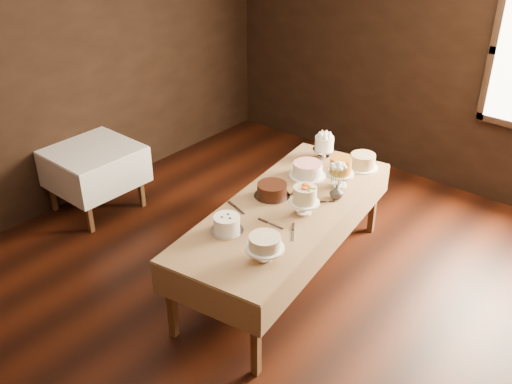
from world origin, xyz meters
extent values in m
cube|color=black|center=(0.00, 0.00, 0.00)|extent=(5.00, 6.00, 0.01)
cube|color=black|center=(0.00, 3.00, 1.40)|extent=(5.00, 0.02, 2.80)
cube|color=black|center=(-2.50, 0.00, 1.40)|extent=(0.02, 6.00, 2.80)
cube|color=#4B301C|center=(-0.12, -0.64, 0.33)|extent=(0.06, 0.06, 0.65)
cube|color=#4B301C|center=(-0.44, 1.50, 0.33)|extent=(0.06, 0.06, 0.65)
cube|color=#4B301C|center=(0.62, -0.54, 0.33)|extent=(0.06, 0.06, 0.65)
cube|color=#4B301C|center=(0.30, 1.61, 0.33)|extent=(0.06, 0.06, 0.65)
cube|color=#4B301C|center=(0.09, 0.48, 0.69)|extent=(1.18, 2.39, 0.04)
cube|color=#9B7752|center=(0.09, 0.48, 0.72)|extent=(1.25, 2.45, 0.01)
cube|color=#4B301C|center=(-2.46, -0.16, 0.32)|extent=(0.05, 0.05, 0.64)
cube|color=#4B301C|center=(-2.45, 0.49, 0.32)|extent=(0.05, 0.05, 0.64)
cube|color=#4B301C|center=(-1.82, -0.17, 0.32)|extent=(0.05, 0.05, 0.64)
cube|color=#4B301C|center=(-1.81, 0.48, 0.32)|extent=(0.05, 0.05, 0.64)
cube|color=#4B301C|center=(-2.14, 0.16, 0.66)|extent=(0.76, 0.76, 0.04)
cube|color=white|center=(-2.14, 0.16, 0.69)|extent=(0.84, 0.84, 0.01)
cylinder|color=silver|center=(-0.19, 1.43, 0.78)|extent=(0.21, 0.21, 0.10)
cylinder|color=white|center=(-0.19, 1.43, 0.89)|extent=(0.23, 0.23, 0.12)
cylinder|color=white|center=(0.21, 1.49, 0.73)|extent=(0.29, 0.29, 0.01)
cylinder|color=beige|center=(0.21, 1.49, 0.80)|extent=(0.31, 0.31, 0.12)
cylinder|color=white|center=(-0.08, 1.02, 0.73)|extent=(0.33, 0.33, 0.01)
cylinder|color=white|center=(-0.08, 1.02, 0.79)|extent=(0.34, 0.34, 0.11)
cylinder|color=white|center=(0.23, 1.05, 0.79)|extent=(0.25, 0.25, 0.14)
cylinder|color=#C0711B|center=(0.23, 1.05, 0.94)|extent=(0.26, 0.26, 0.14)
cylinder|color=silver|center=(-0.10, 0.53, 0.73)|extent=(0.31, 0.31, 0.01)
cylinder|color=black|center=(-0.10, 0.53, 0.79)|extent=(0.25, 0.25, 0.11)
cylinder|color=white|center=(0.26, 0.49, 0.79)|extent=(0.24, 0.24, 0.12)
cylinder|color=beige|center=(0.26, 0.49, 0.91)|extent=(0.27, 0.27, 0.13)
cylinder|color=silver|center=(-0.03, -0.11, 0.73)|extent=(0.26, 0.26, 0.01)
cylinder|color=white|center=(-0.03, -0.11, 0.80)|extent=(0.21, 0.21, 0.12)
cylinder|color=white|center=(0.41, -0.20, 0.78)|extent=(0.28, 0.28, 0.11)
cylinder|color=beige|center=(0.41, -0.20, 0.88)|extent=(0.31, 0.31, 0.09)
cube|color=silver|center=(0.21, 0.19, 0.73)|extent=(0.24, 0.03, 0.01)
cube|color=silver|center=(0.39, 0.16, 0.73)|extent=(0.16, 0.21, 0.01)
cube|color=silver|center=(0.01, 0.75, 0.73)|extent=(0.04, 0.24, 0.01)
cube|color=silver|center=(0.30, 0.75, 0.73)|extent=(0.19, 0.19, 0.01)
cube|color=silver|center=(-0.16, 0.18, 0.73)|extent=(0.24, 0.09, 0.01)
imported|color=#2D2823|center=(0.33, 0.86, 0.79)|extent=(0.16, 0.16, 0.12)
camera|label=1|loc=(2.54, -2.84, 3.20)|focal=41.01mm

